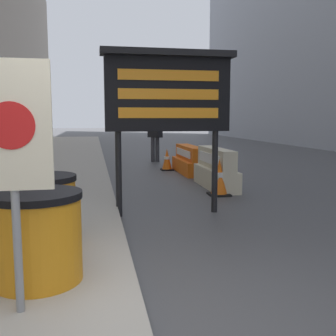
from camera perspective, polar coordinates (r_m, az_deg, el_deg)
name	(u,v)px	position (r m, az deg, el deg)	size (l,w,h in m)	color
barrel_drum_foreground	(37,237)	(3.63, -18.45, -9.41)	(0.79, 0.79, 0.79)	orange
barrel_drum_middle	(41,210)	(4.60, -17.93, -5.89)	(0.79, 0.79, 0.79)	orange
warning_sign	(12,144)	(2.94, -21.70, 3.19)	(0.55, 0.08, 1.82)	gray
message_board	(168,94)	(6.36, -0.01, 10.75)	(2.12, 0.36, 2.63)	black
jersey_barrier_cream	(216,170)	(8.99, 6.93, -0.34)	(0.53, 1.94, 0.90)	beige
jersey_barrier_orange_far	(190,161)	(11.36, 3.16, 1.02)	(0.62, 2.10, 0.78)	orange
traffic_cone_near	(219,178)	(8.10, 7.45, -1.40)	(0.42, 0.42, 0.75)	black
traffic_cone_mid	(167,160)	(11.91, -0.15, 1.21)	(0.37, 0.37, 0.66)	black
traffic_light_near_curb	(117,84)	(15.66, -7.37, 12.03)	(0.28, 0.44, 3.99)	#2D2D30
pedestrian_worker	(155,132)	(14.23, -1.89, 5.24)	(0.53, 0.55, 1.82)	#333338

